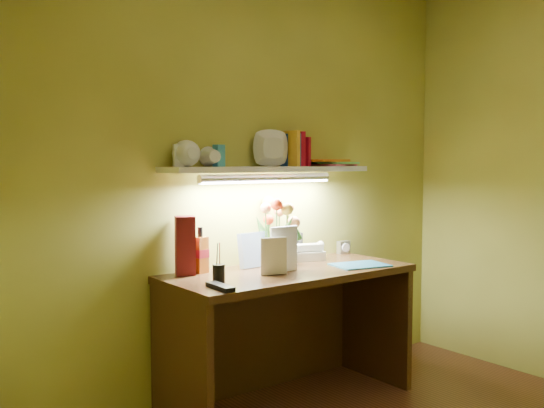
# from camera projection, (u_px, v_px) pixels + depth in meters

# --- Properties ---
(desk) EXTENTS (1.40, 0.60, 0.75)m
(desk) POSITION_uv_depth(u_px,v_px,m) (289.00, 337.00, 3.34)
(desk) COLOR black
(desk) RESTS_ON ground
(flower_bouquet) EXTENTS (0.29, 0.29, 0.37)m
(flower_bouquet) POSITION_uv_depth(u_px,v_px,m) (278.00, 233.00, 3.47)
(flower_bouquet) COLOR black
(flower_bouquet) RESTS_ON desk
(telephone) EXTENTS (0.22, 0.19, 0.11)m
(telephone) POSITION_uv_depth(u_px,v_px,m) (307.00, 251.00, 3.65)
(telephone) COLOR white
(telephone) RESTS_ON desk
(desk_clock) EXTENTS (0.08, 0.05, 0.08)m
(desk_clock) POSITION_uv_depth(u_px,v_px,m) (344.00, 247.00, 3.90)
(desk_clock) COLOR #B9B9BD
(desk_clock) RESTS_ON desk
(whisky_bottle) EXTENTS (0.08, 0.08, 0.25)m
(whisky_bottle) POSITION_uv_depth(u_px,v_px,m) (200.00, 250.00, 3.22)
(whisky_bottle) COLOR #A24E11
(whisky_bottle) RESTS_ON desk
(whisky_box) EXTENTS (0.13, 0.13, 0.31)m
(whisky_box) POSITION_uv_depth(u_px,v_px,m) (185.00, 246.00, 3.16)
(whisky_box) COLOR #520F11
(whisky_box) RESTS_ON desk
(pen_cup) EXTENTS (0.07, 0.07, 0.15)m
(pen_cup) POSITION_uv_depth(u_px,v_px,m) (219.00, 267.00, 2.97)
(pen_cup) COLOR black
(pen_cup) RESTS_ON desk
(art_card) EXTENTS (0.20, 0.06, 0.20)m
(art_card) POSITION_uv_depth(u_px,v_px,m) (254.00, 250.00, 3.40)
(art_card) COLOR silver
(art_card) RESTS_ON desk
(tv_remote) EXTENTS (0.06, 0.19, 0.02)m
(tv_remote) POSITION_uv_depth(u_px,v_px,m) (220.00, 287.00, 2.82)
(tv_remote) COLOR black
(tv_remote) RESTS_ON desk
(blue_folder) EXTENTS (0.34, 0.28, 0.01)m
(blue_folder) POSITION_uv_depth(u_px,v_px,m) (360.00, 265.00, 3.45)
(blue_folder) COLOR teal
(blue_folder) RESTS_ON desk
(desk_book_a) EXTENTS (0.15, 0.06, 0.20)m
(desk_book_a) POSITION_uv_depth(u_px,v_px,m) (261.00, 257.00, 3.13)
(desk_book_a) COLOR white
(desk_book_a) RESTS_ON desk
(desk_book_b) EXTENTS (0.18, 0.02, 0.25)m
(desk_book_b) POSITION_uv_depth(u_px,v_px,m) (271.00, 250.00, 3.20)
(desk_book_b) COLOR white
(desk_book_b) RESTS_ON desk
(wall_shelf) EXTENTS (1.32, 0.35, 0.24)m
(wall_shelf) POSITION_uv_depth(u_px,v_px,m) (269.00, 162.00, 3.42)
(wall_shelf) COLOR white
(wall_shelf) RESTS_ON ground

